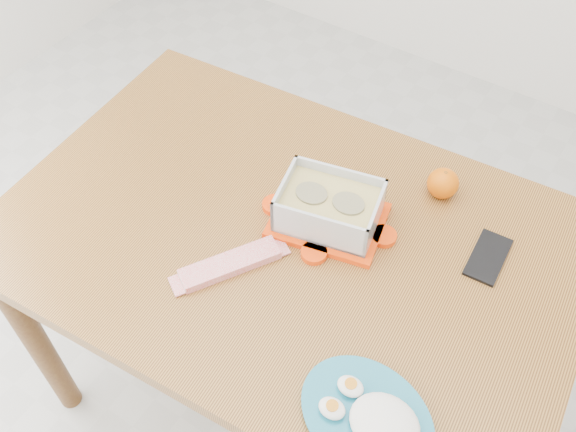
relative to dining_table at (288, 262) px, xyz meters
The scene contains 7 objects.
ground 0.66m from the dining_table, 156.36° to the right, with size 3.50×3.50×0.00m, color #B7B7B2.
dining_table is the anchor object (origin of this frame).
food_container 0.17m from the dining_table, 53.75° to the left, with size 0.26×0.22×0.10m.
orange_fruit 0.38m from the dining_table, 51.85° to the left, with size 0.07×0.07×0.07m, color #E24904.
rice_plate 0.45m from the dining_table, 37.64° to the right, with size 0.29×0.29×0.07m.
candy_bar 0.18m from the dining_table, 111.20° to the right, with size 0.21×0.05×0.02m, color red.
smartphone 0.42m from the dining_table, 24.55° to the left, with size 0.06×0.13×0.01m, color black.
Camera 1 is at (0.57, -0.64, 1.81)m, focal length 40.00 mm.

